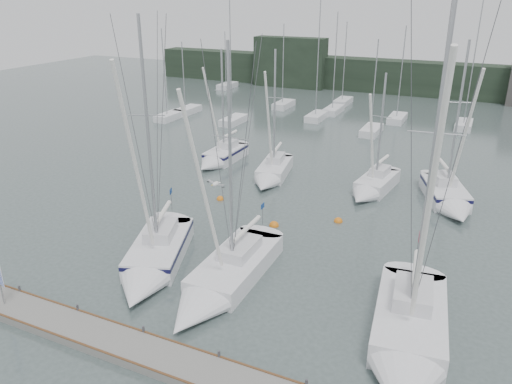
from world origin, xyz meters
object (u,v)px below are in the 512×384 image
Objects in this scene: sailboat_near_left at (152,263)px; sailboat_mid_d at (449,199)px; sailboat_mid_a at (220,158)px; buoy_c at (220,199)px; buoy_a at (274,226)px; sailboat_mid_c at (371,188)px; buoy_b at (338,222)px; sailboat_near_center at (218,285)px; sailboat_near_right at (408,346)px; sailboat_mid_b at (271,174)px.

sailboat_mid_d is at bearing 29.13° from sailboat_near_left.
sailboat_mid_a reaches higher than buoy_c.
sailboat_mid_a is 16.39× the size of buoy_a.
sailboat_mid_c is at bearing 30.54° from buoy_c.
sailboat_near_center is at bearing -106.04° from buoy_b.
sailboat_mid_c is 6.20m from buoy_b.
buoy_b is (3.83, 2.54, 0.00)m from buoy_a.
sailboat_near_right is at bearing -43.49° from sailboat_mid_a.
sailboat_mid_a is at bearing 129.33° from sailboat_near_right.
sailboat_near_center is 18.04m from sailboat_mid_c.
sailboat_mid_d reaches higher than sailboat_mid_b.
buoy_c is (-16.22, -6.07, -0.61)m from sailboat_mid_d.
sailboat_near_left is at bearing 174.80° from sailboat_near_center.
buoy_b is (7.59, -5.55, -0.52)m from sailboat_mid_b.
buoy_c is at bearing -179.98° from buoy_b.
sailboat_near_left is 0.90× the size of sailboat_near_right.
sailboat_mid_b is 5.89m from buoy_c.
buoy_b is (-0.90, -6.11, -0.53)m from sailboat_mid_c.
buoy_b is 1.07× the size of buoy_c.
buoy_c is (-9.47, -0.00, 0.00)m from buoy_b.
sailboat_near_center reaches higher than sailboat_mid_a.
sailboat_near_right reaches higher than sailboat_near_left.
sailboat_mid_a is 15.68m from buoy_b.
sailboat_near_left is 26.14× the size of buoy_c.
sailboat_near_center is 20.17m from sailboat_mid_d.
sailboat_near_center is at bearing 168.81° from sailboat_near_right.
sailboat_mid_d is at bearing -8.09° from sailboat_mid_b.
sailboat_near_right is 19.27m from sailboat_mid_c.
sailboat_near_center is at bearing -86.53° from buoy_a.
sailboat_near_center is 21.69m from sailboat_mid_a.
sailboat_mid_c reaches higher than buoy_a.
sailboat_mid_b is at bearing 114.92° from buoy_a.
sailboat_near_center is at bearing -61.59° from buoy_c.
sailboat_mid_b is (-14.32, 17.81, -0.09)m from sailboat_near_right.
sailboat_near_center is at bearing -95.95° from sailboat_mid_c.
sailboat_mid_d is at bearing 20.50° from buoy_c.
sailboat_near_right is 18.31m from sailboat_mid_d.
buoy_a is at bearing 92.62° from sailboat_near_center.
sailboat_mid_c is (8.48, 0.56, 0.01)m from sailboat_mid_b.
sailboat_mid_a is (-20.45, 19.84, -0.04)m from sailboat_near_right.
sailboat_mid_c is 5.86m from sailboat_mid_d.
buoy_c is at bearing 136.38° from sailboat_near_right.
sailboat_near_center is at bearing -60.62° from sailboat_mid_a.
sailboat_mid_d is (0.02, 18.31, -0.00)m from sailboat_near_right.
sailboat_near_right is at bearing -61.32° from sailboat_mid_b.
sailboat_near_right is 28.96× the size of buoy_c.
sailboat_near_left is 4.51m from sailboat_near_center.
sailboat_near_center reaches higher than sailboat_mid_c.
sailboat_mid_b is at bearing 122.27° from sailboat_near_right.
sailboat_near_center reaches higher than sailboat_mid_b.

